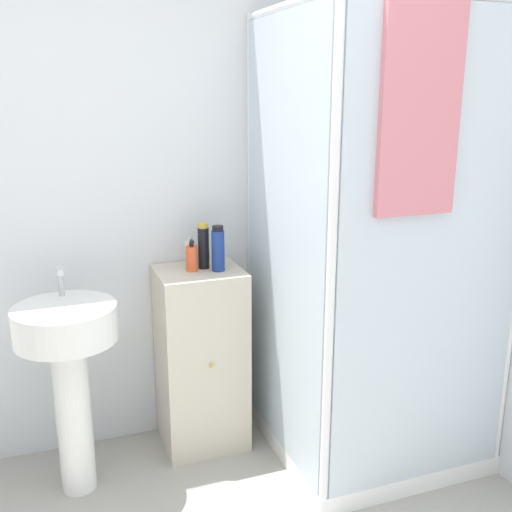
{
  "coord_description": "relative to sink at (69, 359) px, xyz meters",
  "views": [
    {
      "loc": [
        -0.22,
        -1.13,
        1.72
      ],
      "look_at": [
        0.6,
        1.12,
        1.06
      ],
      "focal_mm": 42.0,
      "sensor_mm": 36.0,
      "label": 1
    }
  ],
  "objects": [
    {
      "name": "soap_dispenser",
      "position": [
        0.59,
        0.17,
        0.34
      ],
      "size": [
        0.05,
        0.06,
        0.15
      ],
      "color": "#E5562D",
      "rests_on": "vanity_cabinet"
    },
    {
      "name": "shampoo_bottle_blue",
      "position": [
        0.7,
        0.13,
        0.39
      ],
      "size": [
        0.06,
        0.06,
        0.21
      ],
      "color": "navy",
      "rests_on": "vanity_cabinet"
    },
    {
      "name": "shower_enclosure",
      "position": [
        1.31,
        -0.2,
        -0.06
      ],
      "size": [
        0.92,
        0.95,
        2.07
      ],
      "color": "white",
      "rests_on": "ground_plane"
    },
    {
      "name": "wall_back",
      "position": [
        0.17,
        0.38,
        0.62
      ],
      "size": [
        6.4,
        0.06,
        2.5
      ],
      "primitive_type": "cube",
      "color": "silver",
      "rests_on": "ground_plane"
    },
    {
      "name": "lotion_bottle_white",
      "position": [
        0.6,
        0.26,
        0.34
      ],
      "size": [
        0.05,
        0.05,
        0.15
      ],
      "color": "beige",
      "rests_on": "vanity_cabinet"
    },
    {
      "name": "shampoo_bottle_tall_black",
      "position": [
        0.65,
        0.19,
        0.39
      ],
      "size": [
        0.05,
        0.05,
        0.22
      ],
      "color": "black",
      "rests_on": "vanity_cabinet"
    },
    {
      "name": "vanity_cabinet",
      "position": [
        0.62,
        0.17,
        -0.17
      ],
      "size": [
        0.4,
        0.37,
        0.91
      ],
      "color": "beige",
      "rests_on": "ground_plane"
    },
    {
      "name": "sink",
      "position": [
        0.0,
        0.0,
        0.0
      ],
      "size": [
        0.43,
        0.43,
        0.99
      ],
      "color": "white",
      "rests_on": "ground_plane"
    }
  ]
}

